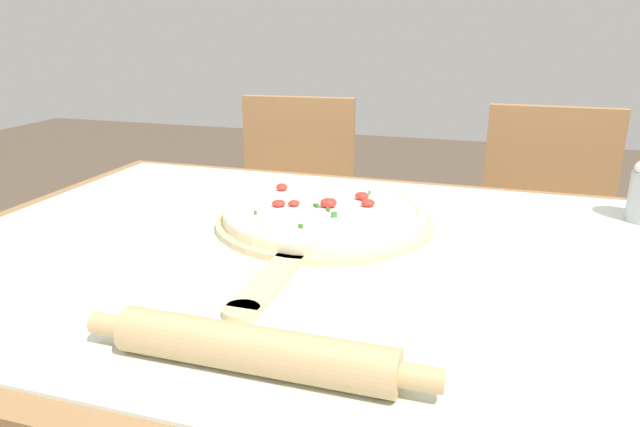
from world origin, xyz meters
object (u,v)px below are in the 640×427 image
at_px(chair_left, 293,213).
at_px(chair_right, 544,237).
at_px(pizza, 325,211).
at_px(rolling_pin, 254,350).
at_px(pizza_peel, 322,224).

height_order(chair_left, chair_right, same).
relative_size(pizza, rolling_pin, 0.94).
bearing_deg(pizza_peel, rolling_pin, -82.09).
xyz_separation_m(pizza_peel, rolling_pin, (0.06, -0.47, 0.02)).
distance_m(rolling_pin, chair_right, 1.31).
height_order(pizza, rolling_pin, rolling_pin).
height_order(pizza_peel, pizza, pizza).
bearing_deg(chair_left, rolling_pin, -76.91).
height_order(pizza_peel, chair_right, chair_right).
xyz_separation_m(rolling_pin, chair_right, (0.40, 1.22, -0.27)).
height_order(pizza, chair_left, chair_left).
relative_size(rolling_pin, chair_right, 0.46).
xyz_separation_m(chair_left, chair_right, (0.79, 0.00, 0.00)).
relative_size(pizza_peel, pizza, 1.59).
bearing_deg(pizza_peel, pizza, 90.37).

